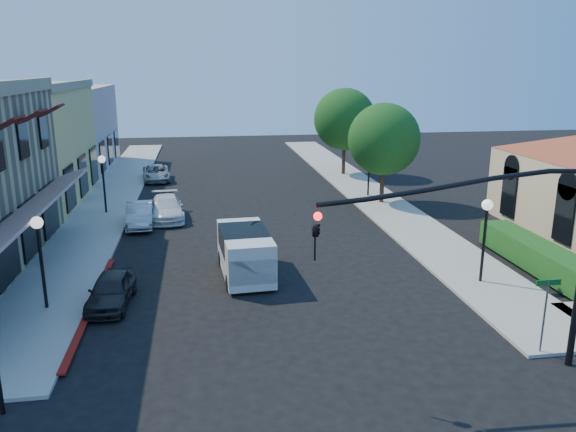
{
  "coord_description": "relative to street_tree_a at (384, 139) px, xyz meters",
  "views": [
    {
      "loc": [
        -2.66,
        -12.15,
        8.7
      ],
      "look_at": [
        0.83,
        10.29,
        2.6
      ],
      "focal_mm": 35.0,
      "sensor_mm": 36.0,
      "label": 1
    }
  ],
  "objects": [
    {
      "name": "ground",
      "position": [
        -8.8,
        -22.0,
        -4.19
      ],
      "size": [
        120.0,
        120.0,
        0.0
      ],
      "primitive_type": "plane",
      "color": "black",
      "rests_on": "ground"
    },
    {
      "name": "sidewalk_left",
      "position": [
        -17.55,
        5.0,
        -4.13
      ],
      "size": [
        3.5,
        50.0,
        0.12
      ],
      "primitive_type": "cube",
      "color": "#9C998E",
      "rests_on": "ground"
    },
    {
      "name": "sidewalk_right",
      "position": [
        -0.05,
        5.0,
        -4.13
      ],
      "size": [
        3.5,
        50.0,
        0.12
      ],
      "primitive_type": "cube",
      "color": "#9C998E",
      "rests_on": "ground"
    },
    {
      "name": "curb_red_strip",
      "position": [
        -15.7,
        -14.0,
        -4.19
      ],
      "size": [
        0.25,
        10.0,
        0.06
      ],
      "primitive_type": "cube",
      "color": "maroon",
      "rests_on": "ground"
    },
    {
      "name": "pink_stucco_building",
      "position": [
        -24.3,
        16.0,
        -0.69
      ],
      "size": [
        10.0,
        12.0,
        7.0
      ],
      "primitive_type": "cube",
      "color": "#D0A59D",
      "rests_on": "ground"
    },
    {
      "name": "hedge",
      "position": [
        2.9,
        -13.0,
        -4.19
      ],
      "size": [
        1.4,
        8.0,
        1.1
      ],
      "primitive_type": "cube",
      "color": "#164F16",
      "rests_on": "ground"
    },
    {
      "name": "street_tree_a",
      "position": [
        0.0,
        0.0,
        0.0
      ],
      "size": [
        4.56,
        4.56,
        6.48
      ],
      "color": "#311E13",
      "rests_on": "ground"
    },
    {
      "name": "street_tree_b",
      "position": [
        0.0,
        10.0,
        0.35
      ],
      "size": [
        4.94,
        4.94,
        7.02
      ],
      "color": "#311E13",
      "rests_on": "ground"
    },
    {
      "name": "signal_mast_arm",
      "position": [
        -2.94,
        -20.5,
        -0.11
      ],
      "size": [
        8.01,
        0.39,
        6.0
      ],
      "color": "black",
      "rests_on": "ground"
    },
    {
      "name": "street_name_sign",
      "position": [
        -1.3,
        -19.8,
        -2.5
      ],
      "size": [
        0.8,
        0.06,
        2.5
      ],
      "color": "#595B5E",
      "rests_on": "ground"
    },
    {
      "name": "lamppost_left_near",
      "position": [
        -17.3,
        -14.0,
        -1.46
      ],
      "size": [
        0.44,
        0.44,
        3.57
      ],
      "color": "black",
      "rests_on": "ground"
    },
    {
      "name": "lamppost_left_far",
      "position": [
        -17.3,
        0.0,
        -1.46
      ],
      "size": [
        0.44,
        0.44,
        3.57
      ],
      "color": "black",
      "rests_on": "ground"
    },
    {
      "name": "lamppost_right_near",
      "position": [
        -0.3,
        -14.0,
        -1.46
      ],
      "size": [
        0.44,
        0.44,
        3.57
      ],
      "color": "black",
      "rests_on": "ground"
    },
    {
      "name": "lamppost_right_far",
      "position": [
        -0.3,
        2.0,
        -1.46
      ],
      "size": [
        0.44,
        0.44,
        3.57
      ],
      "color": "black",
      "rests_on": "ground"
    },
    {
      "name": "white_van",
      "position": [
        -9.8,
        -11.66,
        -3.06
      ],
      "size": [
        2.19,
        4.55,
        1.97
      ],
      "color": "silver",
      "rests_on": "ground"
    },
    {
      "name": "parked_car_a",
      "position": [
        -15.0,
        -13.89,
        -3.59
      ],
      "size": [
        1.68,
        3.66,
        1.21
      ],
      "primitive_type": "imported",
      "rotation": [
        0.0,
        0.0,
        -0.07
      ],
      "color": "black",
      "rests_on": "ground"
    },
    {
      "name": "parked_car_b",
      "position": [
        -15.0,
        -3.0,
        -3.54
      ],
      "size": [
        1.63,
        4.07,
        1.32
      ],
      "primitive_type": "imported",
      "rotation": [
        0.0,
        0.0,
        0.06
      ],
      "color": "#B1B4B7",
      "rests_on": "ground"
    },
    {
      "name": "parked_car_c",
      "position": [
        -13.6,
        -1.7,
        -3.53
      ],
      "size": [
        2.28,
        4.71,
        1.32
      ],
      "primitive_type": "imported",
      "rotation": [
        0.0,
        0.0,
        0.1
      ],
      "color": "white",
      "rests_on": "ground"
    },
    {
      "name": "parked_car_d",
      "position": [
        -15.0,
        10.0,
        -3.59
      ],
      "size": [
        2.43,
        4.51,
        1.2
      ],
      "primitive_type": "imported",
      "rotation": [
        0.0,
        0.0,
        0.1
      ],
      "color": "#9FA1A4",
      "rests_on": "ground"
    }
  ]
}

